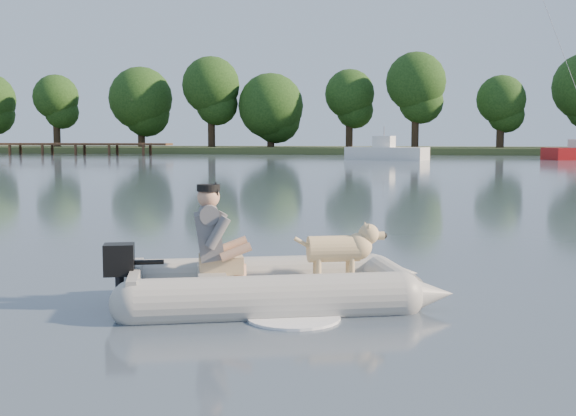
% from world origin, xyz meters
% --- Properties ---
extents(water, '(160.00, 160.00, 0.00)m').
position_xyz_m(water, '(0.00, 0.00, 0.00)').
color(water, slate).
rests_on(water, ground).
extents(shore_bank, '(160.00, 12.00, 0.70)m').
position_xyz_m(shore_bank, '(0.00, 62.00, 0.25)').
color(shore_bank, '#47512D').
rests_on(shore_bank, water).
extents(dock, '(18.00, 2.00, 1.04)m').
position_xyz_m(dock, '(-26.00, 52.00, 0.52)').
color(dock, '#4C331E').
rests_on(dock, water).
extents(treeline, '(84.66, 7.35, 9.27)m').
position_xyz_m(treeline, '(5.75, 61.07, 5.30)').
color(treeline, '#332316').
rests_on(treeline, shore_bank).
extents(dinghy, '(5.33, 4.61, 1.30)m').
position_xyz_m(dinghy, '(0.68, -0.02, 0.55)').
color(dinghy, '#A1A19C').
rests_on(dinghy, water).
extents(man, '(0.81, 0.75, 1.00)m').
position_xyz_m(man, '(0.05, -0.16, 0.72)').
color(man, '#5E5E62').
rests_on(man, dinghy).
extents(dog, '(0.92, 0.55, 0.58)m').
position_xyz_m(dog, '(1.25, 0.21, 0.48)').
color(dog, tan).
rests_on(dog, dinghy).
extents(outboard_motor, '(0.45, 0.37, 0.73)m').
position_xyz_m(outboard_motor, '(-0.80, -0.46, 0.29)').
color(outboard_motor, black).
rests_on(outboard_motor, dinghy).
extents(motorboat, '(6.17, 4.08, 2.44)m').
position_xyz_m(motorboat, '(1.33, 43.74, 1.11)').
color(motorboat, white).
rests_on(motorboat, water).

